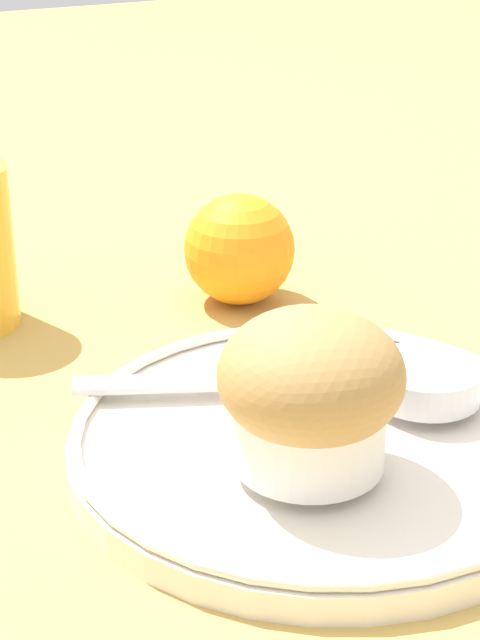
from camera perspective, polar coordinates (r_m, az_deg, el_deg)
name	(u,v)px	position (r m, az deg, el deg)	size (l,w,h in m)	color
ground_plane	(296,467)	(0.52, 3.01, -7.82)	(3.00, 3.00, 0.00)	tan
plate	(317,440)	(0.52, 4.11, -6.42)	(0.24, 0.24, 0.02)	silver
muffin	(311,391)	(0.47, 3.78, -3.81)	(0.08, 0.08, 0.07)	silver
cream_ramekin	(429,381)	(0.54, 10.05, -3.24)	(0.06, 0.06, 0.02)	silver
berry_pair	(271,360)	(0.56, 1.64, -2.14)	(0.03, 0.02, 0.02)	maroon
butter_knife	(262,380)	(0.55, 1.18, -3.24)	(0.18, 0.09, 0.00)	silver
orange_fruit	(239,249)	(0.69, -0.04, 3.80)	(0.07, 0.07, 0.07)	orange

